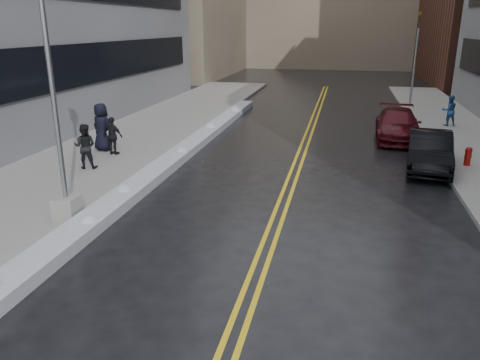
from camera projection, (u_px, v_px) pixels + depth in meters
The scene contains 14 objects.
ground at pixel (149, 267), 10.83m from camera, with size 160.00×160.00×0.00m, color black.
sidewalk_west at pixel (118, 147), 21.25m from camera, with size 5.50×50.00×0.15m, color gray.
lane_line_left at pixel (296, 159), 19.61m from camera, with size 0.12×50.00×0.01m, color gold.
lane_line_right at pixel (303, 159), 19.55m from camera, with size 0.12×50.00×0.01m, color gold.
snow_ridge at pixel (171, 161), 18.69m from camera, with size 0.90×30.00×0.34m, color silver.
lamppost at pixel (58, 135), 12.56m from camera, with size 0.65×0.65×7.62m.
fire_hydrant at pixel (468, 155), 18.08m from camera, with size 0.26×0.26×0.73m.
traffic_signal at pixel (415, 57), 30.26m from camera, with size 0.16×0.20×6.00m.
pedestrian_b at pixel (85, 146), 17.59m from camera, with size 0.83×0.64×1.70m, color black.
pedestrian_c at pixel (102, 127), 20.04m from camera, with size 1.00×0.65×2.05m, color black.
pedestrian_d at pixel (113, 136), 19.47m from camera, with size 0.93×0.39×1.59m, color black.
pedestrian_east at pixel (449, 111), 25.18m from camera, with size 0.79×0.62×1.62m, color navy.
car_black at pixel (429, 151), 17.97m from camera, with size 1.55×4.44×1.46m, color black.
car_maroon at pixel (398, 125), 22.76m from camera, with size 2.03×4.98×1.45m, color #450B12.
Camera 1 is at (4.13, -8.96, 5.33)m, focal length 35.00 mm.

